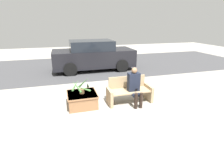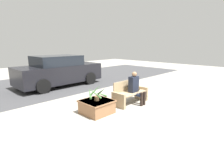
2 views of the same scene
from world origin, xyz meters
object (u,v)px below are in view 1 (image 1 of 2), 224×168
(person_seated, at_px, (135,85))
(planter_box, at_px, (82,99))
(potted_plant, at_px, (81,87))
(parked_car, at_px, (93,56))
(bench, at_px, (129,91))

(person_seated, relative_size, planter_box, 1.30)
(person_seated, bearing_deg, potted_plant, 170.04)
(person_seated, relative_size, parked_car, 0.27)
(planter_box, bearing_deg, potted_plant, -109.49)
(planter_box, relative_size, potted_plant, 1.49)
(bench, relative_size, potted_plant, 2.37)
(person_seated, bearing_deg, parked_car, 95.77)
(bench, xyz_separation_m, potted_plant, (-1.53, 0.09, 0.27))
(bench, bearing_deg, parked_car, 94.69)
(bench, height_order, parked_car, parked_car)
(parked_car, bearing_deg, potted_plant, -104.93)
(parked_car, bearing_deg, bench, -85.31)
(bench, bearing_deg, planter_box, 175.92)
(person_seated, distance_m, potted_plant, 1.65)
(planter_box, relative_size, parked_car, 0.21)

